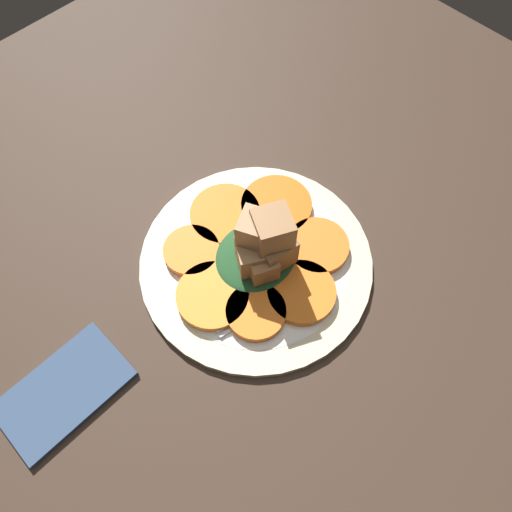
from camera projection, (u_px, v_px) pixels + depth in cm
name	position (u px, v px, depth cm)	size (l,w,h in cm)	color
table_slab	(256.00, 267.00, 64.82)	(120.00, 120.00, 2.00)	#38281E
plate	(256.00, 262.00, 63.48)	(29.47, 29.47, 1.05)	beige
carrot_slice_0	(225.00, 215.00, 65.44)	(9.26, 9.26, 1.15)	orange
carrot_slice_1	(191.00, 251.00, 62.90)	(7.14, 7.14, 1.15)	orange
carrot_slice_2	(212.00, 295.00, 60.07)	(8.84, 8.84, 1.15)	orange
carrot_slice_3	(256.00, 312.00, 59.04)	(7.21, 7.21, 1.15)	orange
carrot_slice_4	(301.00, 292.00, 60.23)	(8.35, 8.35, 1.15)	orange
carrot_slice_5	(317.00, 246.00, 63.22)	(8.01, 8.01, 1.15)	orange
carrot_slice_6	(276.00, 206.00, 66.08)	(9.39, 9.39, 1.15)	#D35E11
center_pile	(263.00, 248.00, 59.49)	(11.01, 9.90, 10.16)	#1E4723
fork	(278.00, 292.00, 60.68)	(18.81, 5.34, 0.40)	silver
napkin	(64.00, 391.00, 55.97)	(14.28, 8.57, 0.80)	#334766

